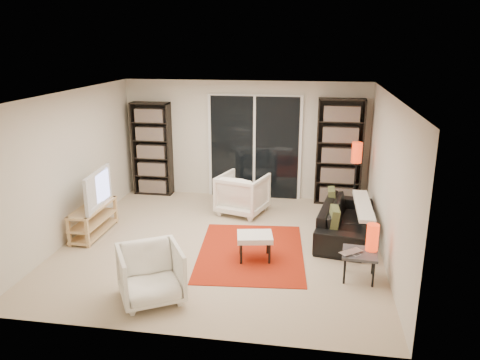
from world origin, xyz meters
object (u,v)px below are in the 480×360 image
object	(u,v)px
tv_stand	(94,219)
sofa	(345,220)
armchair_front	(151,274)
armchair_back	(243,194)
bookshelf_left	(152,149)
floor_lamp	(356,160)
bookshelf_right	(339,152)
side_table	(360,255)
ottoman	(255,238)

from	to	relation	value
tv_stand	sofa	size ratio (longest dim) A/B	0.60
armchair_front	armchair_back	bearing A→B (deg)	48.38
bookshelf_left	floor_lamp	xyz separation A→B (m)	(4.13, -0.62, 0.08)
bookshelf_right	side_table	distance (m)	3.25
sofa	ottoman	world-z (taller)	sofa
armchair_front	floor_lamp	distance (m)	4.51
armchair_front	floor_lamp	size ratio (longest dim) A/B	0.56
bookshelf_left	side_table	world-z (taller)	bookshelf_left
tv_stand	ottoman	xyz separation A→B (m)	(2.81, -0.51, 0.08)
floor_lamp	bookshelf_left	bearing A→B (deg)	171.47
bookshelf_right	armchair_back	bearing A→B (deg)	-153.68
bookshelf_left	armchair_back	distance (m)	2.32
tv_stand	side_table	size ratio (longest dim) A/B	2.29
sofa	floor_lamp	size ratio (longest dim) A/B	1.40
side_table	ottoman	bearing A→B (deg)	166.08
floor_lamp	ottoman	bearing A→B (deg)	-125.99
sofa	bookshelf_left	bearing A→B (deg)	75.98
sofa	floor_lamp	distance (m)	1.34
sofa	armchair_back	size ratio (longest dim) A/B	2.30
sofa	armchair_back	xyz separation A→B (m)	(-1.87, 0.81, 0.10)
ottoman	floor_lamp	bearing A→B (deg)	54.01
bookshelf_left	sofa	bearing A→B (deg)	-23.36
armchair_back	side_table	bearing A→B (deg)	147.61
armchair_front	side_table	distance (m)	2.80
armchair_back	ottoman	bearing A→B (deg)	120.95
bookshelf_left	ottoman	distance (m)	3.84
bookshelf_right	floor_lamp	bearing A→B (deg)	-65.57
armchair_front	floor_lamp	bearing A→B (deg)	22.02
bookshelf_right	armchair_back	size ratio (longest dim) A/B	2.49
floor_lamp	armchair_back	bearing A→B (deg)	-172.72
armchair_back	side_table	world-z (taller)	armchair_back
bookshelf_left	floor_lamp	world-z (taller)	bookshelf_left
sofa	ottoman	size ratio (longest dim) A/B	3.31
tv_stand	bookshelf_right	bearing A→B (deg)	29.05
ottoman	tv_stand	bearing A→B (deg)	169.63
bookshelf_left	tv_stand	bearing A→B (deg)	-96.64
bookshelf_left	ottoman	bearing A→B (deg)	-47.71
side_table	armchair_back	bearing A→B (deg)	130.85
armchair_front	sofa	bearing A→B (deg)	13.86
tv_stand	ottoman	size ratio (longest dim) A/B	1.98
ottoman	sofa	bearing A→B (deg)	38.64
side_table	floor_lamp	xyz separation A→B (m)	(0.09, 2.55, 0.70)
tv_stand	floor_lamp	xyz separation A→B (m)	(4.40, 1.67, 0.80)
bookshelf_right	armchair_back	xyz separation A→B (m)	(-1.79, -0.88, -0.67)
tv_stand	ottoman	world-z (taller)	tv_stand
bookshelf_left	bookshelf_right	distance (m)	3.85
bookshelf_right	armchair_front	xyz separation A→B (m)	(-2.44, -4.14, -0.70)
armchair_front	side_table	world-z (taller)	armchair_front
sofa	armchair_front	world-z (taller)	armchair_front
armchair_back	armchair_front	xyz separation A→B (m)	(-0.65, -3.26, -0.03)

